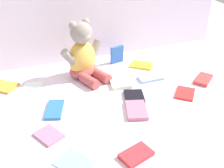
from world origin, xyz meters
name	(u,v)px	position (x,y,z in m)	size (l,w,h in m)	color
ground_plane	(109,91)	(0.00, 0.00, 0.00)	(3.20, 3.20, 0.00)	silver
backdrop_drape	(83,9)	(0.00, 0.41, 0.29)	(1.70, 0.03, 0.58)	silver
teddy_bear	(83,57)	(-0.07, 0.19, 0.11)	(0.25, 0.25, 0.30)	#E5B24C
book_case_0	(117,55)	(0.15, 0.28, 0.05)	(0.08, 0.02, 0.10)	#2D60B5
book_case_1	(3,87)	(-0.48, 0.21, 0.01)	(0.10, 0.12, 0.01)	gold
book_case_2	(141,65)	(0.26, 0.18, 0.01)	(0.08, 0.12, 0.01)	yellow
book_case_3	(74,163)	(-0.27, -0.40, 0.00)	(0.09, 0.13, 0.01)	#80A7E3
book_case_4	(185,93)	(0.33, -0.15, 0.01)	(0.08, 0.11, 0.01)	red
book_case_5	(203,79)	(0.49, -0.08, 0.01)	(0.07, 0.12, 0.02)	#D83C3B
book_case_6	(55,109)	(-0.28, -0.07, 0.01)	(0.07, 0.14, 0.01)	#2967B0
book_case_7	(136,155)	(-0.06, -0.44, 0.01)	(0.07, 0.11, 0.02)	red
book_case_8	(150,78)	(0.24, 0.03, 0.01)	(0.07, 0.13, 0.01)	#89A8E7
book_case_9	(49,135)	(-0.33, -0.23, 0.01)	(0.08, 0.10, 0.01)	#B16B8F
book_case_10	(120,83)	(0.07, 0.04, 0.01)	(0.10, 0.10, 0.02)	white
book_case_11	(136,110)	(0.05, -0.20, 0.01)	(0.09, 0.13, 0.02)	#BE6987
book_case_12	(33,89)	(-0.35, 0.14, 0.00)	(0.09, 0.14, 0.01)	white
book_case_13	(134,96)	(0.09, -0.10, 0.01)	(0.09, 0.11, 0.01)	black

